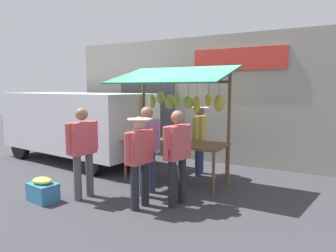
# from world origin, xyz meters

# --- Properties ---
(ground_plane) EXTENTS (40.00, 40.00, 0.00)m
(ground_plane) POSITION_xyz_m (0.00, 0.00, 0.00)
(ground_plane) COLOR #38383D
(street_backdrop) EXTENTS (9.00, 0.30, 3.40)m
(street_backdrop) POSITION_xyz_m (0.03, -2.20, 1.70)
(street_backdrop) COLOR #9E998E
(street_backdrop) RESTS_ON ground
(market_stall) EXTENTS (2.50, 1.46, 2.50)m
(market_stall) POSITION_xyz_m (-0.00, -0.08, 1.56)
(market_stall) COLOR brown
(market_stall) RESTS_ON ground
(vendor_with_sunhat) EXTENTS (0.42, 0.68, 1.62)m
(vendor_with_sunhat) POSITION_xyz_m (-0.25, -0.75, 0.95)
(vendor_with_sunhat) COLOR navy
(vendor_with_sunhat) RESTS_ON ground
(shopper_with_shopping_bag) EXTENTS (0.27, 0.71, 1.68)m
(shopper_with_shopping_bag) POSITION_xyz_m (0.07, 0.98, 0.98)
(shopper_with_shopping_bag) COLOR navy
(shopper_with_shopping_bag) RESTS_ON ground
(shopper_in_grey_tee) EXTENTS (0.31, 0.69, 1.65)m
(shopper_in_grey_tee) POSITION_xyz_m (-0.68, 1.19, 0.96)
(shopper_in_grey_tee) COLOR #232328
(shopper_in_grey_tee) RESTS_ON ground
(shopper_in_striped_shirt) EXTENTS (0.27, 0.71, 1.68)m
(shopper_in_striped_shirt) POSITION_xyz_m (0.98, 1.73, 0.97)
(shopper_in_striped_shirt) COLOR #4C4C51
(shopper_in_striped_shirt) RESTS_ON ground
(shopper_with_ponytail) EXTENTS (0.40, 0.67, 1.56)m
(shopper_with_ponytail) POSITION_xyz_m (-0.19, 1.60, 0.91)
(shopper_with_ponytail) COLOR #232328
(shopper_with_ponytail) RESTS_ON ground
(parked_van) EXTENTS (4.56, 2.27, 1.88)m
(parked_van) POSITION_xyz_m (3.49, -0.45, 1.12)
(parked_van) COLOR silver
(parked_van) RESTS_ON ground
(produce_crate_near) EXTENTS (0.58, 0.44, 0.44)m
(produce_crate_near) POSITION_xyz_m (1.51, 2.21, 0.20)
(produce_crate_near) COLOR teal
(produce_crate_near) RESTS_ON ground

